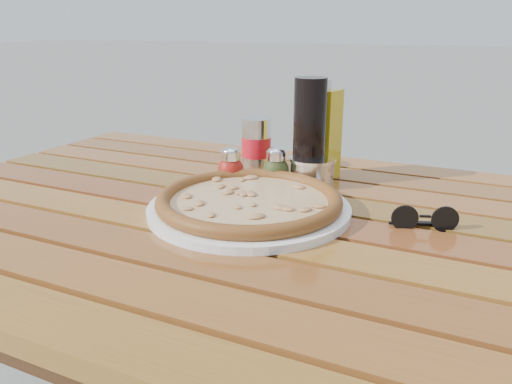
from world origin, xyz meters
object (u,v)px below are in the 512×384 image
at_px(oregano_shaker, 276,167).
at_px(table, 251,249).
at_px(pepper_shaker, 231,167).
at_px(soda_can, 256,145).
at_px(olive_oil_cruet, 325,134).
at_px(sunglasses, 424,219).
at_px(dark_bottle, 309,133).
at_px(pizza, 249,200).
at_px(parmesan_tin, 312,171).
at_px(plate, 249,208).

bearing_deg(oregano_shaker, table, -82.33).
relative_size(pepper_shaker, soda_can, 0.68).
distance_m(olive_oil_cruet, sunglasses, 0.33).
bearing_deg(table, olive_oil_cruet, 79.13).
bearing_deg(oregano_shaker, pepper_shaker, -155.20).
relative_size(dark_bottle, olive_oil_cruet, 1.05).
distance_m(soda_can, sunglasses, 0.45).
height_order(pizza, soda_can, soda_can).
distance_m(pepper_shaker, dark_bottle, 0.18).
distance_m(pizza, parmesan_tin, 0.21).
bearing_deg(dark_bottle, soda_can, 159.82).
bearing_deg(parmesan_tin, soda_can, 160.18).
bearing_deg(table, sunglasses, 9.55).
distance_m(plate, oregano_shaker, 0.17).
relative_size(dark_bottle, soda_can, 1.83).
xyz_separation_m(soda_can, parmesan_tin, (0.15, -0.06, -0.03)).
relative_size(pizza, pepper_shaker, 4.86).
distance_m(pizza, sunglasses, 0.30).
height_order(table, plate, plate).
height_order(pizza, oregano_shaker, oregano_shaker).
height_order(pepper_shaker, soda_can, soda_can).
distance_m(oregano_shaker, soda_can, 0.12).
distance_m(pepper_shaker, soda_can, 0.13).
bearing_deg(oregano_shaker, olive_oil_cruet, 53.05).
relative_size(pepper_shaker, parmesan_tin, 0.69).
bearing_deg(olive_oil_cruet, pizza, -100.79).
xyz_separation_m(pepper_shaker, olive_oil_cruet, (0.16, 0.13, 0.06)).
bearing_deg(table, parmesan_tin, 76.10).
bearing_deg(pizza, olive_oil_cruet, 79.21).
bearing_deg(sunglasses, plate, 170.51).
height_order(plate, oregano_shaker, oregano_shaker).
distance_m(table, soda_can, 0.30).
distance_m(table, parmesan_tin, 0.22).
distance_m(pizza, dark_bottle, 0.22).
bearing_deg(pepper_shaker, plate, -50.99).
xyz_separation_m(plate, olive_oil_cruet, (0.05, 0.27, 0.09)).
bearing_deg(soda_can, oregano_shaker, -44.87).
relative_size(table, soda_can, 11.67).
relative_size(pepper_shaker, oregano_shaker, 1.00).
xyz_separation_m(soda_can, sunglasses, (0.40, -0.20, -0.04)).
bearing_deg(dark_bottle, olive_oil_cruet, 79.14).
distance_m(plate, dark_bottle, 0.23).
relative_size(pizza, sunglasses, 3.69).
relative_size(oregano_shaker, soda_can, 0.68).
xyz_separation_m(table, dark_bottle, (0.04, 0.19, 0.19)).
xyz_separation_m(table, soda_can, (-0.11, 0.25, 0.13)).
bearing_deg(pizza, parmesan_tin, 76.30).
relative_size(plate, pizza, 0.90).
distance_m(table, sunglasses, 0.31).
bearing_deg(oregano_shaker, pizza, -82.95).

